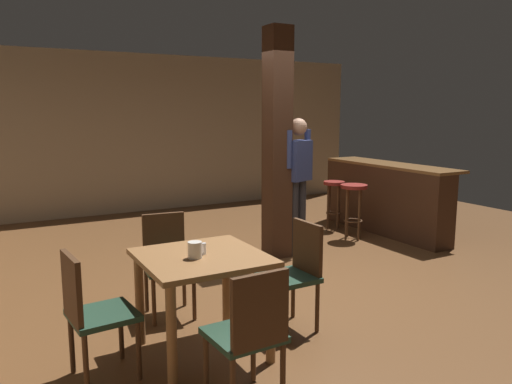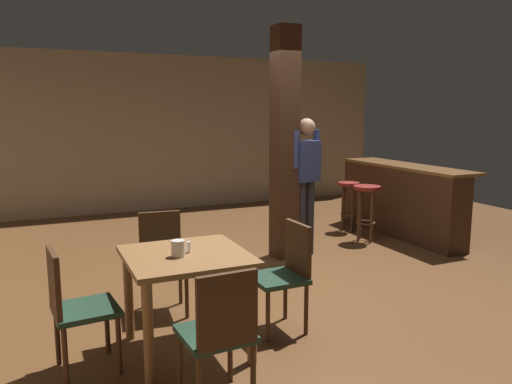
{
  "view_description": "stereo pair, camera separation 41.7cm",
  "coord_description": "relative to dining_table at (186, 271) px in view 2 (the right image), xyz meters",
  "views": [
    {
      "loc": [
        -2.94,
        -4.36,
        1.82
      ],
      "look_at": [
        -0.53,
        0.03,
        0.99
      ],
      "focal_mm": 35.0,
      "sensor_mm": 36.0,
      "label": 1
    },
    {
      "loc": [
        -2.56,
        -4.54,
        1.82
      ],
      "look_at": [
        -0.53,
        0.03,
        0.99
      ],
      "focal_mm": 35.0,
      "sensor_mm": 36.0,
      "label": 2
    }
  ],
  "objects": [
    {
      "name": "bar_counter",
      "position": [
        3.84,
        2.19,
        -0.1
      ],
      "size": [
        0.56,
        2.32,
        1.03
      ],
      "color": "brown",
      "rests_on": "ground_plane"
    },
    {
      "name": "salt_shaker",
      "position": [
        0.02,
        0.01,
        0.18
      ],
      "size": [
        0.03,
        0.03,
        0.09
      ],
      "primitive_type": "cylinder",
      "color": "silver",
      "rests_on": "dining_table"
    },
    {
      "name": "standing_person",
      "position": [
        2.07,
        1.86,
        0.38
      ],
      "size": [
        0.47,
        0.3,
        1.72
      ],
      "color": "navy",
      "rests_on": "ground_plane"
    },
    {
      "name": "chair_west",
      "position": [
        -0.8,
        -0.01,
        -0.12
      ],
      "size": [
        0.46,
        0.46,
        0.89
      ],
      "color": "#1E3828",
      "rests_on": "ground_plane"
    },
    {
      "name": "chair_east",
      "position": [
        0.86,
        0.04,
        -0.12
      ],
      "size": [
        0.43,
        0.43,
        0.89
      ],
      "color": "#1E3828",
      "rests_on": "ground_plane"
    },
    {
      "name": "wall_back",
      "position": [
        1.59,
        5.56,
        0.77
      ],
      "size": [
        8.0,
        0.1,
        2.8
      ],
      "primitive_type": "cube",
      "color": "gray",
      "rests_on": "ground_plane"
    },
    {
      "name": "pillar",
      "position": [
        1.8,
        1.91,
        0.77
      ],
      "size": [
        0.28,
        0.28,
        2.8
      ],
      "primitive_type": "cube",
      "color": "#382114",
      "rests_on": "ground_plane"
    },
    {
      "name": "dining_table",
      "position": [
        0.0,
        0.0,
        0.0
      ],
      "size": [
        0.89,
        0.89,
        0.77
      ],
      "color": "brown",
      "rests_on": "ground_plane"
    },
    {
      "name": "napkin_cup",
      "position": [
        -0.07,
        -0.05,
        0.2
      ],
      "size": [
        0.1,
        0.1,
        0.12
      ],
      "primitive_type": "cylinder",
      "color": "beige",
      "rests_on": "dining_table"
    },
    {
      "name": "bar_stool_mid",
      "position": [
        3.32,
        2.73,
        -0.08
      ],
      "size": [
        0.32,
        0.32,
        0.74
      ],
      "color": "maroon",
      "rests_on": "ground_plane"
    },
    {
      "name": "bar_stool_near",
      "position": [
        3.19,
        2.12,
        -0.03
      ],
      "size": [
        0.38,
        0.38,
        0.78
      ],
      "color": "maroon",
      "rests_on": "ground_plane"
    },
    {
      "name": "chair_south",
      "position": [
        -0.03,
        -0.8,
        -0.12
      ],
      "size": [
        0.44,
        0.44,
        0.89
      ],
      "color": "#1E3828",
      "rests_on": "ground_plane"
    },
    {
      "name": "chair_north",
      "position": [
        0.02,
        0.85,
        -0.12
      ],
      "size": [
        0.46,
        0.46,
        0.89
      ],
      "color": "#1E3828",
      "rests_on": "ground_plane"
    },
    {
      "name": "ground_plane",
      "position": [
        1.59,
        1.06,
        -0.63
      ],
      "size": [
        10.8,
        10.8,
        0.0
      ],
      "primitive_type": "plane",
      "color": "brown"
    }
  ]
}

